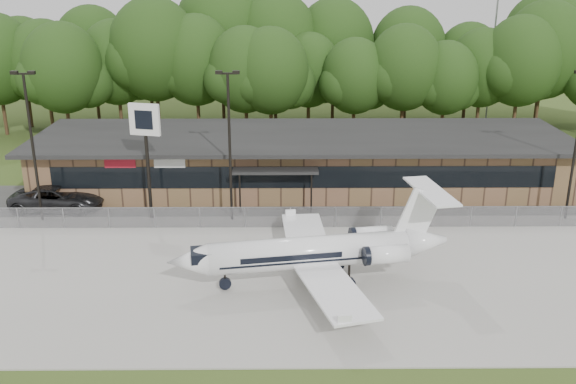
{
  "coord_description": "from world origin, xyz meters",
  "views": [
    {
      "loc": [
        -1.49,
        -24.57,
        16.23
      ],
      "look_at": [
        -1.18,
        12.0,
        3.6
      ],
      "focal_mm": 40.0,
      "sensor_mm": 36.0,
      "label": 1
    }
  ],
  "objects_px": {
    "terminal": "(302,160)",
    "pole_sign": "(145,132)",
    "business_jet": "(319,253)",
    "suv": "(57,198)"
  },
  "relations": [
    {
      "from": "terminal",
      "to": "pole_sign",
      "type": "height_order",
      "value": "pole_sign"
    },
    {
      "from": "terminal",
      "to": "pole_sign",
      "type": "xyz_separation_m",
      "value": [
        -10.57,
        -7.14,
        3.99
      ]
    },
    {
      "from": "terminal",
      "to": "suv",
      "type": "xyz_separation_m",
      "value": [
        -17.59,
        -5.37,
        -1.28
      ]
    },
    {
      "from": "pole_sign",
      "to": "suv",
      "type": "bearing_deg",
      "value": 179.98
    },
    {
      "from": "business_jet",
      "to": "pole_sign",
      "type": "relative_size",
      "value": 1.91
    },
    {
      "from": "business_jet",
      "to": "pole_sign",
      "type": "height_order",
      "value": "pole_sign"
    },
    {
      "from": "terminal",
      "to": "suv",
      "type": "relative_size",
      "value": 6.36
    },
    {
      "from": "business_jet",
      "to": "suv",
      "type": "xyz_separation_m",
      "value": [
        -18.03,
        11.56,
        -0.96
      ]
    },
    {
      "from": "suv",
      "to": "pole_sign",
      "type": "relative_size",
      "value": 0.8
    },
    {
      "from": "pole_sign",
      "to": "terminal",
      "type": "bearing_deg",
      "value": 48.26
    }
  ]
}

